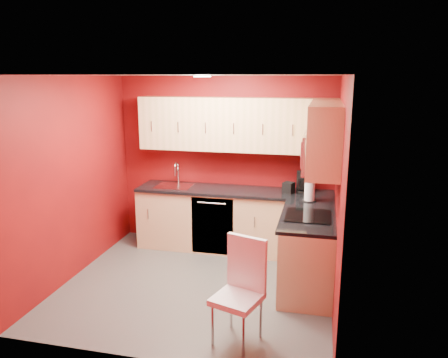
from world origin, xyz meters
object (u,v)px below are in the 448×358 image
at_px(paper_towel, 310,189).
at_px(microwave, 321,153).
at_px(sink, 174,184).
at_px(dining_chair, 237,293).
at_px(coffee_maker, 304,182).
at_px(napkin_holder, 289,188).

bearing_deg(paper_towel, microwave, -78.99).
distance_m(sink, dining_chair, 2.68).
height_order(sink, coffee_maker, sink).
bearing_deg(paper_towel, dining_chair, -106.81).
distance_m(microwave, napkin_holder, 1.27).
bearing_deg(coffee_maker, sink, 171.23).
distance_m(coffee_maker, napkin_holder, 0.22).
xyz_separation_m(napkin_holder, paper_towel, (0.30, -0.35, 0.08)).
bearing_deg(napkin_holder, sink, 179.54).
bearing_deg(microwave, napkin_holder, 113.07).
height_order(microwave, napkin_holder, microwave).
height_order(microwave, paper_towel, microwave).
distance_m(microwave, sink, 2.43).
distance_m(napkin_holder, paper_towel, 0.47).
relative_size(napkin_holder, paper_towel, 0.48).
xyz_separation_m(microwave, sink, (-2.09, 1.00, -0.72)).
distance_m(paper_towel, dining_chair, 2.05).
relative_size(coffee_maker, napkin_holder, 1.96).
relative_size(coffee_maker, paper_towel, 0.94).
distance_m(sink, napkin_holder, 1.67).
bearing_deg(microwave, coffee_maker, 101.82).
bearing_deg(sink, coffee_maker, 1.87).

